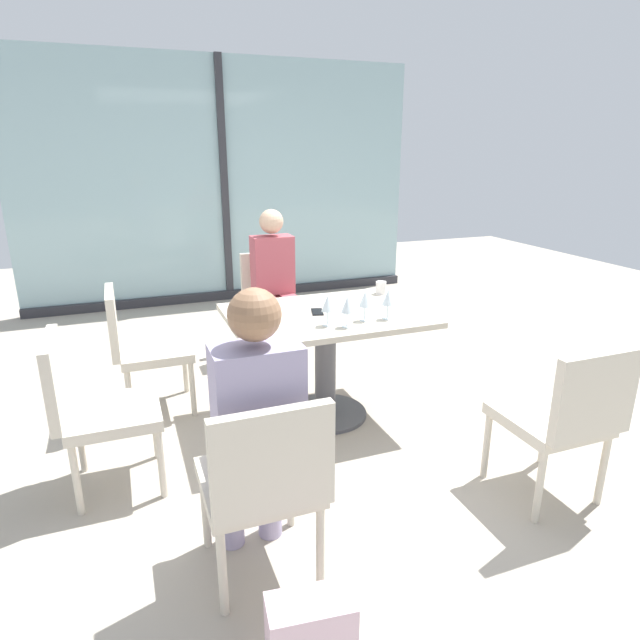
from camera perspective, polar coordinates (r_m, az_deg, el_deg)
name	(u,v)px	position (r m, az deg, el deg)	size (l,w,h in m)	color
ground_plane	(325,415)	(3.71, 0.56, -10.05)	(12.00, 12.00, 0.00)	#A89E8E
window_wall_backdrop	(224,196)	(6.38, -10.15, 12.91)	(4.52, 0.10, 2.70)	#95B7BC
dining_table_main	(325,340)	(3.49, 0.58, -2.09)	(1.24, 0.91, 0.73)	#BCB29E
chair_near_window	(272,298)	(4.66, -5.15, 2.38)	(0.46, 0.51, 0.87)	beige
chair_front_left	(264,479)	(2.20, -6.01, -16.51)	(0.46, 0.50, 0.87)	beige
chair_side_end	(92,403)	(2.99, -23.17, -8.19)	(0.50, 0.46, 0.87)	beige
chair_front_right	(565,414)	(2.91, 24.65, -9.10)	(0.46, 0.50, 0.87)	beige
chair_far_left	(140,343)	(3.77, -18.68, -2.32)	(0.50, 0.46, 0.87)	beige
person_near_window	(275,278)	(4.51, -4.85, 4.53)	(0.34, 0.39, 1.26)	#B24C56
person_front_left	(255,420)	(2.19, -6.94, -10.57)	(0.34, 0.39, 1.26)	#9E93B7
wine_glass_0	(365,300)	(3.24, 4.82, 2.15)	(0.07, 0.07, 0.18)	silver
wine_glass_1	(327,304)	(3.14, 0.80, 1.69)	(0.07, 0.07, 0.18)	silver
wine_glass_2	(347,306)	(3.12, 2.92, 1.54)	(0.07, 0.07, 0.18)	silver
wine_glass_3	(388,298)	(3.29, 7.27, 2.30)	(0.07, 0.07, 0.18)	silver
coffee_cup	(381,288)	(3.89, 6.52, 3.45)	(0.08, 0.08, 0.09)	white
cell_phone_on_table	(317,312)	(3.43, -0.29, 0.88)	(0.07, 0.14, 0.01)	black
handbag_0	(283,355)	(4.33, -3.94, -3.79)	(0.30, 0.16, 0.28)	#A3704C
handbag_1	(311,633)	(2.14, -1.02, -30.42)	(0.30, 0.16, 0.28)	beige
handbag_2	(280,356)	(4.32, -4.30, -3.85)	(0.30, 0.16, 0.28)	beige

